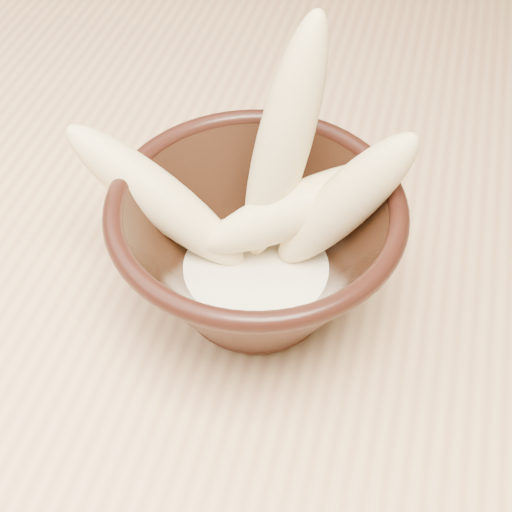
{
  "coord_description": "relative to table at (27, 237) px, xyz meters",
  "views": [
    {
      "loc": [
        0.3,
        -0.36,
        1.13
      ],
      "look_at": [
        0.23,
        -0.08,
        0.8
      ],
      "focal_mm": 50.0,
      "sensor_mm": 36.0,
      "label": 1
    }
  ],
  "objects": [
    {
      "name": "banana_across",
      "position": [
        0.25,
        -0.05,
        0.15
      ],
      "size": [
        0.13,
        0.09,
        0.07
      ],
      "primitive_type": "ellipsoid",
      "rotation": [
        1.26,
        0.0,
        2.07
      ],
      "color": "#E0C884",
      "rests_on": "bowl"
    },
    {
      "name": "banana_upright",
      "position": [
        0.24,
        -0.04,
        0.19
      ],
      "size": [
        0.07,
        0.09,
        0.16
      ],
      "primitive_type": "ellipsoid",
      "rotation": [
        0.36,
        0.0,
        2.72
      ],
      "color": "#E0C884",
      "rests_on": "bowl"
    },
    {
      "name": "bowl",
      "position": [
        0.23,
        -0.08,
        0.13
      ],
      "size": [
        0.18,
        0.18,
        0.1
      ],
      "rotation": [
        0.0,
        0.0,
        -0.27
      ],
      "color": "black",
      "rests_on": "table"
    },
    {
      "name": "banana_left",
      "position": [
        0.16,
        -0.07,
        0.15
      ],
      "size": [
        0.13,
        0.05,
        0.1
      ],
      "primitive_type": "ellipsoid",
      "rotation": [
        0.96,
        0.0,
        -1.69
      ],
      "color": "#E0C884",
      "rests_on": "bowl"
    },
    {
      "name": "milk_puddle",
      "position": [
        0.23,
        -0.08,
        0.11
      ],
      "size": [
        0.1,
        0.1,
        0.01
      ],
      "primitive_type": "cylinder",
      "color": "beige",
      "rests_on": "bowl"
    },
    {
      "name": "table",
      "position": [
        0.0,
        0.0,
        0.0
      ],
      "size": [
        1.2,
        0.8,
        0.75
      ],
      "color": "#E1B37C",
      "rests_on": "ground"
    },
    {
      "name": "banana_right",
      "position": [
        0.28,
        -0.06,
        0.16
      ],
      "size": [
        0.1,
        0.06,
        0.12
      ],
      "primitive_type": "ellipsoid",
      "rotation": [
        0.63,
        0.0,
        1.88
      ],
      "color": "#E0C884",
      "rests_on": "bowl"
    }
  ]
}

